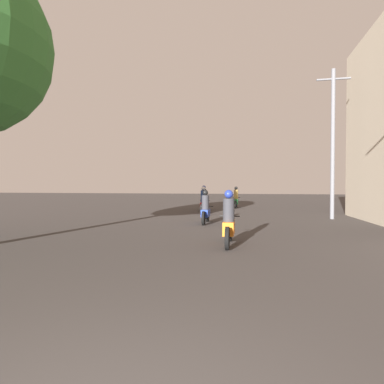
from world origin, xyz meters
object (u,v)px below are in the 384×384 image
Objects in this scene: motorcycle_orange at (229,223)px; motorcycle_black at (204,200)px; motorcycle_green at (236,199)px; motorcycle_blue at (206,210)px; utility_pole_far at (333,141)px; motorcycle_red at (203,203)px.

motorcycle_black is at bearing 100.66° from motorcycle_orange.
motorcycle_orange is at bearing -83.65° from motorcycle_green.
motorcycle_blue is 7.47m from utility_pole_far.
motorcycle_orange is at bearing -68.52° from motorcycle_black.
motorcycle_green is at bearing 126.99° from utility_pole_far.
motorcycle_black is 1.10× the size of motorcycle_green.
motorcycle_red reaches higher than motorcycle_orange.
utility_pole_far is at bearing -19.91° from motorcycle_black.
motorcycle_red is (-2.10, 9.15, 0.02)m from motorcycle_orange.
motorcycle_blue is 1.03× the size of motorcycle_green.
motorcycle_green reaches higher than motorcycle_blue.
motorcycle_blue is (-1.34, 4.71, -0.03)m from motorcycle_orange.
motorcycle_blue is 0.94× the size of motorcycle_black.
motorcycle_blue is 7.07m from motorcycle_black.
motorcycle_black is at bearing 150.44° from utility_pole_far.
utility_pole_far reaches higher than motorcycle_green.
motorcycle_red is 0.28× the size of utility_pole_far.
motorcycle_red is at bearing 167.48° from utility_pole_far.
motorcycle_black is at bearing -122.48° from motorcycle_green.
motorcycle_red is 2.56m from motorcycle_black.
utility_pole_far is (6.01, 2.94, 3.32)m from motorcycle_blue.
utility_pole_far is at bearing -48.25° from motorcycle_green.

